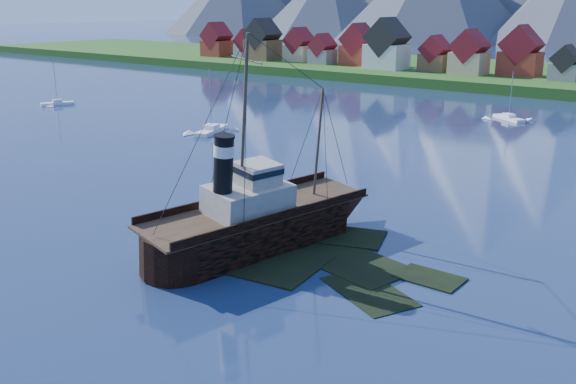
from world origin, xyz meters
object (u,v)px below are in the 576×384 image
Objects in this scene: sailboat_a at (212,131)px; sailboat_b at (57,104)px; sailboat_c at (509,119)px; tugboat_wreck at (266,218)px.

sailboat_b is at bearing 158.17° from sailboat_a.
sailboat_a is 1.18× the size of sailboat_c.
sailboat_a is at bearing 149.89° from tugboat_wreck.
tugboat_wreck reaches higher than sailboat_a.
tugboat_wreck is 111.76m from sailboat_b.
sailboat_b is (-55.67, 1.54, -0.02)m from sailboat_a.
sailboat_b is at bearing 167.98° from tugboat_wreck.
tugboat_wreck reaches higher than sailboat_c.
sailboat_c is at bearing 104.09° from tugboat_wreck.
sailboat_b is at bearing 150.76° from sailboat_c.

